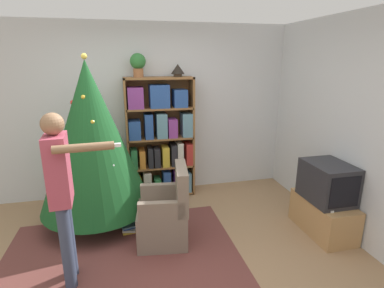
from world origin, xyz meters
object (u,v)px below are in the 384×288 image
object	(u,v)px
potted_plant	(138,63)
television	(328,182)
bookshelf	(160,140)
christmas_tree	(92,137)
armchair	(166,216)
standing_person	(62,187)
table_lamp	(178,70)

from	to	relation	value
potted_plant	television	bearing A→B (deg)	-36.44
bookshelf	television	size ratio (longest dim) A/B	3.06
bookshelf	christmas_tree	distance (m)	1.14
armchair	standing_person	distance (m)	1.26
christmas_tree	armchair	xyz separation A→B (m)	(0.81, -0.65, -0.82)
bookshelf	television	distance (m)	2.37
bookshelf	television	bearing A→B (deg)	-40.25
standing_person	table_lamp	size ratio (longest dim) A/B	8.25
standing_person	table_lamp	bearing A→B (deg)	137.50
standing_person	table_lamp	xyz separation A→B (m)	(1.38, 1.74, 0.95)
television	christmas_tree	xyz separation A→B (m)	(-2.72, 0.90, 0.48)
armchair	table_lamp	size ratio (longest dim) A/B	4.60
television	christmas_tree	bearing A→B (deg)	161.62
bookshelf	standing_person	bearing A→B (deg)	-122.30
potted_plant	table_lamp	distance (m)	0.57
table_lamp	standing_person	bearing A→B (deg)	-128.43
television	armchair	bearing A→B (deg)	172.54
bookshelf	christmas_tree	size ratio (longest dim) A/B	0.85
television	potted_plant	size ratio (longest dim) A/B	1.81
bookshelf	potted_plant	xyz separation A→B (m)	(-0.28, 0.01, 1.13)
television	christmas_tree	world-z (taller)	christmas_tree
bookshelf	armchair	world-z (taller)	bookshelf
bookshelf	potted_plant	bearing A→B (deg)	178.02
table_lamp	potted_plant	bearing A→B (deg)	180.00
television	table_lamp	bearing A→B (deg)	134.63
potted_plant	table_lamp	world-z (taller)	potted_plant
bookshelf	potted_plant	distance (m)	1.16
christmas_tree	standing_person	bearing A→B (deg)	-98.98
christmas_tree	potted_plant	size ratio (longest dim) A/B	6.51
bookshelf	table_lamp	world-z (taller)	table_lamp
standing_person	table_lamp	distance (m)	2.41
bookshelf	television	world-z (taller)	bookshelf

